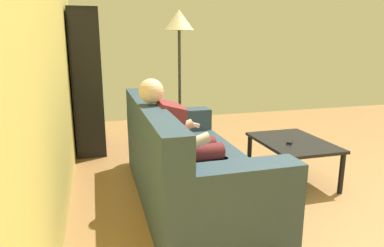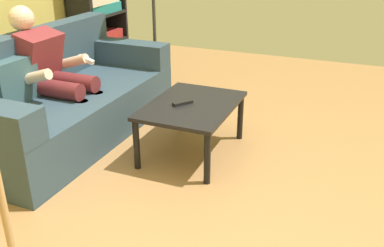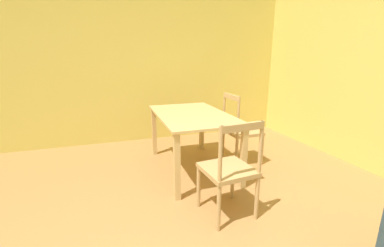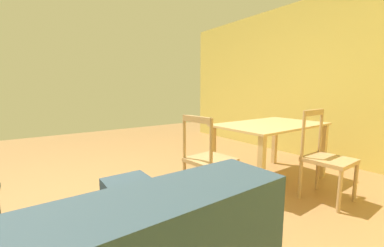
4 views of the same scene
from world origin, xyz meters
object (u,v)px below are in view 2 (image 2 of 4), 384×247
at_px(person_lounging, 52,73).
at_px(bookshelf, 97,15).
at_px(couch, 63,101).
at_px(coffee_table, 192,110).
at_px(tv_remote, 183,103).

xyz_separation_m(person_lounging, bookshelf, (1.88, 0.79, 0.14)).
height_order(couch, coffee_table, couch).
height_order(couch, bookshelf, bookshelf).
distance_m(coffee_table, tv_remote, 0.10).
xyz_separation_m(person_lounging, tv_remote, (0.11, -1.18, -0.14)).
bearing_deg(couch, bookshelf, 24.67).
bearing_deg(bookshelf, tv_remote, -131.89).
bearing_deg(coffee_table, bookshelf, 49.67).
xyz_separation_m(couch, person_lounging, (-0.03, 0.06, 0.26)).
relative_size(couch, person_lounging, 1.88).
bearing_deg(tv_remote, coffee_table, -112.47).
distance_m(person_lounging, bookshelf, 2.05).
bearing_deg(coffee_table, couch, 95.61).
bearing_deg(couch, coffee_table, -84.39).
relative_size(coffee_table, tv_remote, 5.31).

